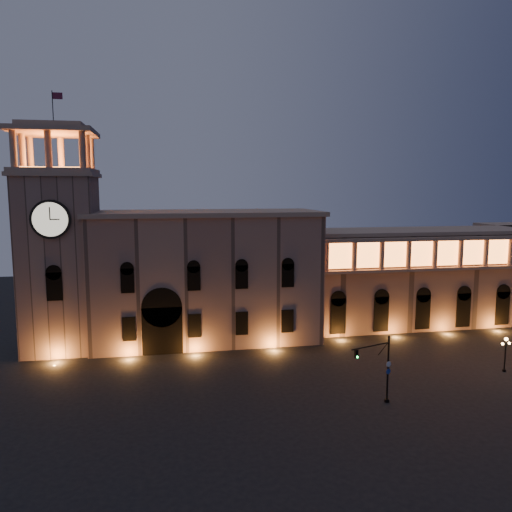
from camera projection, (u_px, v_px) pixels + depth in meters
name	position (u px, v px, depth m)	size (l,w,h in m)	color
ground	(247.00, 403.00, 48.19)	(160.00, 160.00, 0.00)	black
government_building	(205.00, 276.00, 68.02)	(30.80, 12.80, 17.60)	#876558
clock_tower	(60.00, 253.00, 63.22)	(9.80, 9.80, 32.40)	#876558
colonnade_wing	(427.00, 276.00, 76.38)	(40.60, 11.50, 14.50)	#826053
traffic_light	(382.00, 369.00, 47.51)	(4.62, 1.83, 6.65)	black
street_lamp_near	(505.00, 351.00, 56.13)	(1.38, 0.41, 3.99)	black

